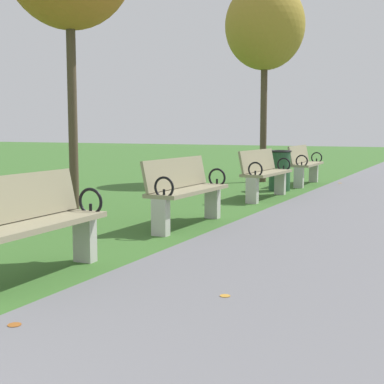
# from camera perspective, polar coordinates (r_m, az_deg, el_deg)

# --- Properties ---
(park_bench_2) EXTENTS (0.52, 1.61, 0.90)m
(park_bench_2) POSITION_cam_1_polar(r_m,az_deg,el_deg) (4.92, -16.48, -3.15)
(park_bench_2) COLOR gray
(park_bench_2) RESTS_ON ground
(park_bench_3) EXTENTS (0.50, 1.61, 0.90)m
(park_bench_3) POSITION_cam_1_polar(r_m,az_deg,el_deg) (7.34, -0.69, 0.25)
(park_bench_3) COLOR gray
(park_bench_3) RESTS_ON ground
(park_bench_4) EXTENTS (0.51, 1.61, 0.90)m
(park_bench_4) POSITION_cam_1_polar(r_m,az_deg,el_deg) (10.31, 7.45, 2.01)
(park_bench_4) COLOR gray
(park_bench_4) RESTS_ON ground
(park_bench_5) EXTENTS (0.52, 1.61, 0.90)m
(park_bench_5) POSITION_cam_1_polar(r_m,az_deg,el_deg) (13.01, 11.47, 2.86)
(park_bench_5) COLOR gray
(park_bench_5) RESTS_ON ground
(tree_3) EXTENTS (1.88, 1.88, 4.74)m
(tree_3) POSITION_cam_1_polar(r_m,az_deg,el_deg) (13.78, 7.48, 16.47)
(tree_3) COLOR #4C3D2D
(tree_3) RESTS_ON ground
(trash_bin) EXTENTS (0.48, 0.48, 0.84)m
(trash_bin) POSITION_cam_1_polar(r_m,az_deg,el_deg) (11.69, 8.97, 2.21)
(trash_bin) COLOR #234C2D
(trash_bin) RESTS_ON ground
(scattered_leaves) EXTENTS (4.44, 16.63, 0.02)m
(scattered_leaves) POSITION_cam_1_polar(r_m,az_deg,el_deg) (8.63, 3.08, -1.98)
(scattered_leaves) COLOR #AD6B23
(scattered_leaves) RESTS_ON ground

